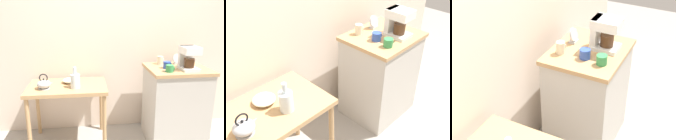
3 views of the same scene
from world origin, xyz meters
The scene contains 10 objects.
wooden_table centered at (-0.59, 0.08, 0.63)m, with size 0.88×0.57×0.73m.
kitchen_counter centered at (0.68, 0.00, 0.46)m, with size 0.69×0.58×0.92m.
bowl_stoneware centered at (-0.56, 0.17, 0.76)m, with size 0.18×0.18×0.06m.
teakettle centered at (-0.83, -0.01, 0.78)m, with size 0.18×0.15×0.17m.
glass_carafe_vase centered at (-0.49, -0.02, 0.81)m, with size 0.10×0.10×0.24m.
coffee_maker centered at (0.76, -0.09, 1.06)m, with size 0.18×0.22×0.26m.
mug_small_cream centered at (0.53, 0.18, 0.96)m, with size 0.08×0.07×0.10m.
mug_tall_green centered at (0.52, -0.17, 0.95)m, with size 0.09×0.08×0.08m.
mug_blue centered at (0.54, -0.02, 0.95)m, with size 0.09×0.08×0.08m.
table_clock centered at (0.74, 0.17, 0.97)m, with size 0.12×0.06×0.13m.
Camera 2 is at (-1.32, -1.35, 2.07)m, focal length 44.17 mm.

